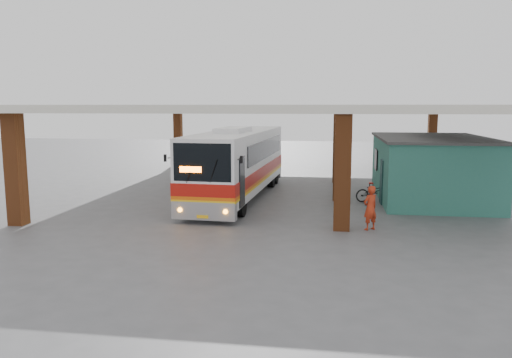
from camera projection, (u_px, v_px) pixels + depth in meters
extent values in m
plane|color=#515154|center=(271.00, 211.00, 22.11)|extent=(90.00, 90.00, 0.00)
cube|color=brown|center=(343.00, 172.00, 18.42)|extent=(0.60, 0.60, 4.35)
cube|color=brown|center=(340.00, 156.00, 24.29)|extent=(0.60, 0.60, 4.35)
cube|color=brown|center=(338.00, 147.00, 30.17)|extent=(0.60, 0.60, 4.35)
cube|color=brown|center=(15.00, 170.00, 19.26)|extent=(0.60, 0.60, 4.35)
cube|color=brown|center=(178.00, 137.00, 39.81)|extent=(0.60, 0.60, 4.35)
cube|color=brown|center=(432.00, 139.00, 36.98)|extent=(0.60, 0.60, 4.35)
cube|color=silver|center=(294.00, 108.00, 27.75)|extent=(21.00, 23.00, 0.30)
cube|color=#2E7467|center=(431.00, 169.00, 24.72)|extent=(5.00, 8.00, 3.00)
cube|color=#454545|center=(432.00, 138.00, 24.49)|extent=(5.20, 8.20, 0.12)
cube|color=#143736|center=(382.00, 182.00, 23.68)|extent=(0.08, 0.95, 2.10)
cube|color=black|center=(376.00, 159.00, 26.51)|extent=(0.08, 1.20, 1.00)
cube|color=black|center=(376.00, 159.00, 26.51)|extent=(0.04, 1.30, 1.10)
cube|color=white|center=(238.00, 160.00, 25.06)|extent=(3.12, 12.34, 2.86)
cube|color=white|center=(233.00, 130.00, 23.85)|extent=(1.37, 3.11, 0.25)
cube|color=gray|center=(204.00, 210.00, 19.50)|extent=(2.59, 0.53, 0.71)
cube|color=#B0140C|center=(238.00, 171.00, 25.14)|extent=(3.16, 12.34, 0.51)
cube|color=#E15F0C|center=(238.00, 177.00, 25.19)|extent=(3.16, 12.34, 0.13)
cube|color=yellow|center=(238.00, 179.00, 25.21)|extent=(3.16, 12.34, 0.10)
cube|color=black|center=(202.00, 162.00, 19.08)|extent=(2.30, 0.21, 1.48)
cube|color=black|center=(218.00, 148.00, 26.03)|extent=(0.48, 9.17, 0.92)
cube|color=black|center=(266.00, 149.00, 25.54)|extent=(0.48, 9.17, 0.92)
cube|color=#FF5905|center=(190.00, 169.00, 19.15)|extent=(0.87, 0.09, 0.22)
sphere|color=orange|center=(180.00, 210.00, 19.46)|extent=(0.18, 0.18, 0.18)
sphere|color=orange|center=(225.00, 212.00, 19.11)|extent=(0.18, 0.18, 0.18)
cube|color=yellow|center=(202.00, 217.00, 19.31)|extent=(0.46, 0.05, 0.12)
cylinder|color=black|center=(191.00, 203.00, 21.32)|extent=(0.37, 1.03, 1.02)
cylinder|color=black|center=(241.00, 205.00, 20.90)|extent=(0.37, 1.03, 1.02)
cylinder|color=black|center=(234.00, 177.00, 28.94)|extent=(0.37, 1.03, 1.02)
cylinder|color=black|center=(271.00, 178.00, 28.53)|extent=(0.37, 1.03, 1.02)
cylinder|color=black|center=(239.00, 174.00, 30.23)|extent=(0.37, 1.03, 1.02)
cylinder|color=black|center=(275.00, 175.00, 29.81)|extent=(0.37, 1.03, 1.02)
imported|color=black|center=(374.00, 192.00, 24.15)|extent=(2.02, 1.25, 1.00)
imported|color=#B83017|center=(370.00, 208.00, 18.61)|extent=(0.73, 0.69, 1.67)
cube|color=red|center=(373.00, 183.00, 28.46)|extent=(0.48, 0.48, 0.07)
cube|color=red|center=(377.00, 178.00, 28.38)|extent=(0.08, 0.46, 0.65)
cylinder|color=black|center=(370.00, 186.00, 28.34)|extent=(0.03, 0.03, 0.22)
cylinder|color=black|center=(376.00, 186.00, 28.27)|extent=(0.03, 0.03, 0.22)
cylinder|color=black|center=(370.00, 185.00, 28.70)|extent=(0.03, 0.03, 0.22)
cylinder|color=black|center=(376.00, 185.00, 28.63)|extent=(0.03, 0.03, 0.22)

